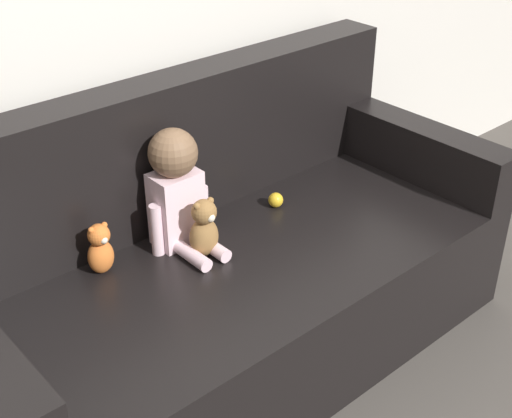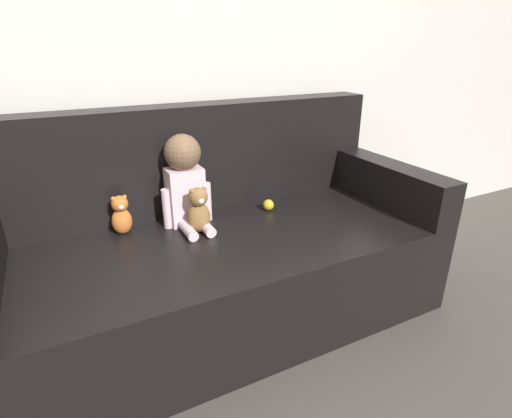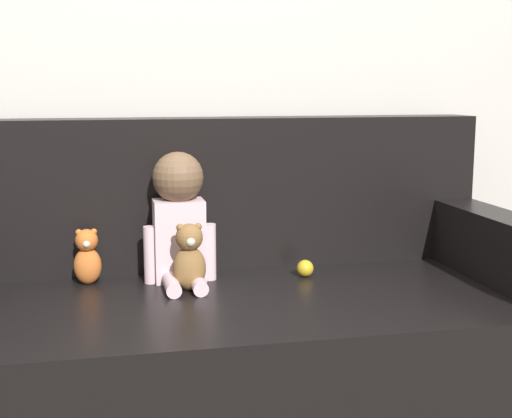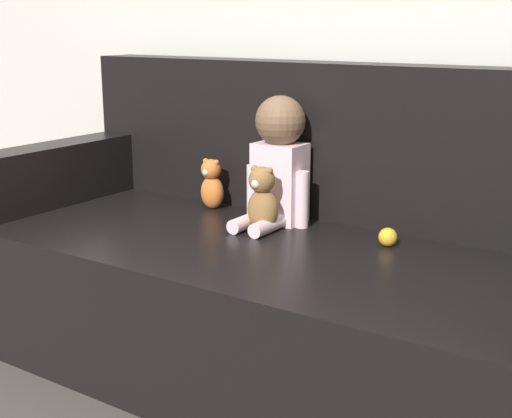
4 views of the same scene
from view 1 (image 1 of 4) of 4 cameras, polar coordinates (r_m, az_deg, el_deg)
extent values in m
plane|color=#4C4742|center=(2.89, -1.50, -11.42)|extent=(12.00, 12.00, 0.00)
cube|color=black|center=(2.74, -1.57, -7.72)|extent=(2.14, 0.96, 0.48)
cube|color=black|center=(2.73, -7.01, 4.77)|extent=(2.14, 0.18, 0.56)
cube|color=black|center=(3.18, 12.18, 4.89)|extent=(0.16, 0.96, 0.24)
cube|color=silver|center=(2.61, -6.38, 0.09)|extent=(0.18, 0.13, 0.29)
sphere|color=brown|center=(2.51, -6.67, 4.48)|extent=(0.18, 0.18, 0.18)
cylinder|color=silver|center=(2.55, -5.09, -3.77)|extent=(0.05, 0.17, 0.05)
cylinder|color=silver|center=(2.59, -3.55, -3.06)|extent=(0.05, 0.17, 0.05)
cylinder|color=silver|center=(2.57, -7.93, -1.66)|extent=(0.05, 0.05, 0.20)
cylinder|color=silver|center=(2.67, -4.30, -0.12)|extent=(0.05, 0.05, 0.20)
ellipsoid|color=olive|center=(2.56, -4.18, -2.24)|extent=(0.11, 0.09, 0.15)
sphere|color=olive|center=(2.50, -4.18, -0.23)|extent=(0.09, 0.09, 0.09)
sphere|color=olive|center=(2.47, -4.76, 0.22)|extent=(0.03, 0.03, 0.03)
sphere|color=olive|center=(2.50, -3.67, 0.68)|extent=(0.03, 0.03, 0.03)
sphere|color=beige|center=(2.48, -3.66, -0.70)|extent=(0.03, 0.03, 0.03)
ellipsoid|color=orange|center=(2.53, -12.30, -3.73)|extent=(0.09, 0.08, 0.13)
sphere|color=orange|center=(2.47, -12.47, -2.03)|extent=(0.08, 0.08, 0.08)
sphere|color=orange|center=(2.45, -13.05, -1.67)|extent=(0.02, 0.02, 0.02)
sphere|color=orange|center=(2.47, -12.04, -1.26)|extent=(0.02, 0.02, 0.02)
sphere|color=beige|center=(2.45, -12.09, -2.45)|extent=(0.03, 0.03, 0.03)
sphere|color=gold|center=(2.87, 1.59, 0.73)|extent=(0.06, 0.06, 0.06)
camera|label=2|loc=(0.94, 34.08, -16.02)|focal=28.00mm
camera|label=3|loc=(1.39, 62.15, -23.61)|focal=50.00mm
camera|label=4|loc=(2.70, 50.88, 2.54)|focal=50.00mm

